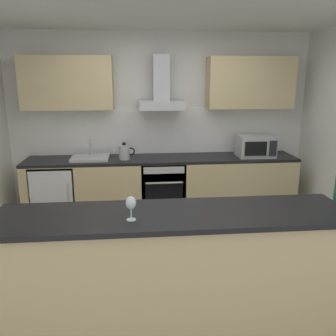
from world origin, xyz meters
TOP-DOWN VIEW (x-y plane):
  - ground at (0.00, 0.00)m, footprint 5.26×4.74m
  - ceiling at (0.00, 0.00)m, footprint 5.26×4.74m
  - wall_back at (0.00, 1.93)m, footprint 5.26×0.12m
  - backsplash_tile at (0.00, 1.86)m, footprint 3.62×0.02m
  - counter_back at (0.00, 1.55)m, footprint 3.75×0.60m
  - counter_island at (-0.10, -0.77)m, footprint 2.68×0.64m
  - upper_cabinets at (0.00, 1.70)m, footprint 3.70×0.32m
  - oven at (0.00, 1.53)m, footprint 0.60×0.62m
  - refrigerator at (-1.47, 1.52)m, footprint 0.58×0.60m
  - microwave at (1.31, 1.50)m, footprint 0.50×0.38m
  - sink at (-0.98, 1.54)m, footprint 0.50×0.40m
  - kettle at (-0.52, 1.49)m, footprint 0.29×0.15m
  - range_hood at (0.00, 1.65)m, footprint 0.62×0.45m
  - wine_glass at (-0.41, -0.88)m, footprint 0.08×0.08m

SIDE VIEW (x-z plane):
  - ground at x=0.00m, z-range -0.02..0.00m
  - refrigerator at x=-1.47m, z-range 0.00..0.85m
  - counter_back at x=0.00m, z-range 0.00..0.90m
  - oven at x=0.00m, z-range 0.06..0.86m
  - counter_island at x=-0.10m, z-range 0.01..1.01m
  - sink at x=-0.98m, z-range 0.80..1.06m
  - kettle at x=-0.52m, z-range 0.89..1.13m
  - microwave at x=1.31m, z-range 0.90..1.20m
  - wine_glass at x=-0.41m, z-range 1.04..1.21m
  - backsplash_tile at x=0.00m, z-range 0.90..1.56m
  - wall_back at x=0.00m, z-range 0.00..2.60m
  - range_hood at x=0.00m, z-range 1.43..2.15m
  - upper_cabinets at x=0.00m, z-range 1.56..2.26m
  - ceiling at x=0.00m, z-range 2.60..2.62m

